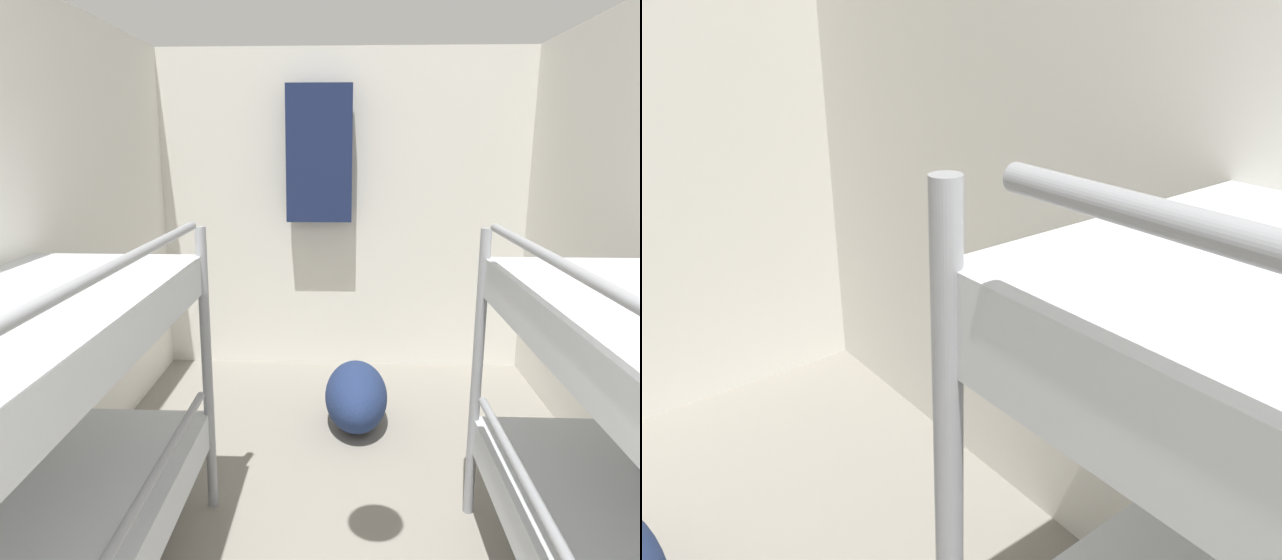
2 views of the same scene
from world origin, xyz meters
The scene contains 3 objects.
wall_back centered at (0.00, 4.22, 1.12)m, with size 2.68×0.06×2.23m.
duffel_bag centered at (0.09, 3.23, 0.18)m, with size 0.36×0.63×0.36m.
hanging_coat centered at (-0.16, 4.07, 1.53)m, with size 0.44×0.12×0.90m.
Camera 1 is at (0.01, 0.18, 1.59)m, focal length 32.00 mm.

